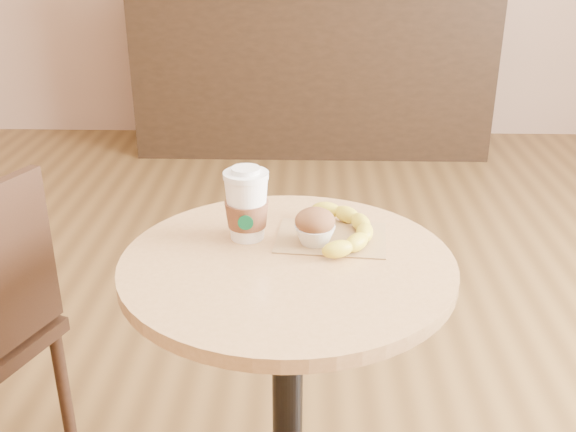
# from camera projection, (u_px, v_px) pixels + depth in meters

# --- Properties ---
(cafe_table) EXTENTS (0.70, 0.70, 0.75)m
(cafe_table) POSITION_uv_depth(u_px,v_px,m) (287.00, 346.00, 1.49)
(cafe_table) COLOR black
(cafe_table) RESTS_ON ground
(service_counter) EXTENTS (2.30, 0.65, 1.04)m
(service_counter) POSITION_uv_depth(u_px,v_px,m) (313.00, 68.00, 4.30)
(service_counter) COLOR black
(service_counter) RESTS_ON ground
(kraft_bag) EXTENTS (0.26, 0.20, 0.00)m
(kraft_bag) POSITION_uv_depth(u_px,v_px,m) (331.00, 238.00, 1.49)
(kraft_bag) COLOR #947247
(kraft_bag) RESTS_ON cafe_table
(coffee_cup) EXTENTS (0.10, 0.10, 0.16)m
(coffee_cup) POSITION_uv_depth(u_px,v_px,m) (247.00, 207.00, 1.46)
(coffee_cup) COLOR white
(coffee_cup) RESTS_ON cafe_table
(muffin) EXTENTS (0.09, 0.09, 0.08)m
(muffin) POSITION_uv_depth(u_px,v_px,m) (315.00, 226.00, 1.45)
(muffin) COLOR silver
(muffin) RESTS_ON kraft_bag
(banana) EXTENTS (0.15, 0.28, 0.04)m
(banana) POSITION_uv_depth(u_px,v_px,m) (346.00, 228.00, 1.49)
(banana) COLOR gold
(banana) RESTS_ON kraft_bag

